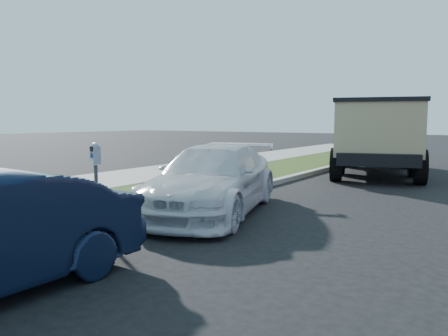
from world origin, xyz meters
The scene contains 5 objects.
ground centered at (0.00, 0.00, 0.00)m, with size 120.00×120.00×0.00m, color black.
streetside centered at (-5.57, 2.00, 0.07)m, with size 6.12×50.00×0.15m.
parking_meter centered at (-2.57, -1.26, 1.18)m, with size 0.23×0.19×1.44m.
white_wagon centered at (-1.84, 1.29, 0.71)m, with size 1.99×4.90×1.42m, color silver.
dump_truck centered at (-0.81, 10.47, 1.55)m, with size 4.36×7.47×2.76m.
Camera 1 is at (3.40, -6.28, 1.95)m, focal length 35.00 mm.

